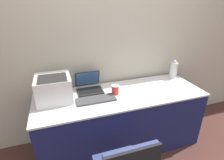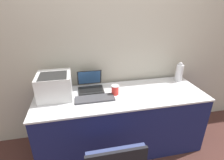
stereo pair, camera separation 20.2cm
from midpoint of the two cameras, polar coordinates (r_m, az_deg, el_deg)
The scene contains 7 objects.
wall_back at distance 2.28m, azimuth -3.14°, elevation 12.14°, with size 8.00×0.05×2.60m.
table at distance 2.30m, azimuth 0.19°, elevation -12.95°, with size 2.02×0.70×0.77m.
printer at distance 2.04m, azimuth -21.23°, elevation -2.44°, with size 0.37×0.36×0.28m.
laptop_left at distance 2.19m, azimuth -10.12°, elevation -2.14°, with size 0.31×0.29×0.22m.
external_keyboard at distance 1.98m, azimuth -8.17°, elevation -6.41°, with size 0.44×0.16×0.02m.
coffee_cup at distance 2.06m, azimuth -1.75°, elevation -3.27°, with size 0.09×0.09×0.12m.
metal_pitcher at distance 2.60m, azimuth 17.38°, elevation 3.16°, with size 0.10×0.10×0.27m.
Camera 1 is at (-0.68, -1.37, 1.77)m, focal length 28.00 mm.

